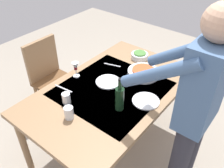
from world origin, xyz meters
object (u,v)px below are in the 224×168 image
(dining_table, at_px, (112,94))
(side_bowl_salad, at_px, (140,55))
(wine_glass_left, at_px, (75,67))
(person_server, at_px, (195,110))
(water_cup_near_left, at_px, (69,113))
(water_cup_near_right, at_px, (66,98))
(wine_bottle, at_px, (120,98))
(serving_bowl_pasta, at_px, (143,72))
(dinner_plate_far, at_px, (108,82))
(dinner_plate_near, at_px, (146,101))
(chair_near, at_px, (50,74))

(dining_table, relative_size, side_bowl_salad, 8.92)
(side_bowl_salad, bearing_deg, wine_glass_left, -23.58)
(wine_glass_left, bearing_deg, person_server, 90.00)
(water_cup_near_left, relative_size, water_cup_near_right, 1.12)
(wine_bottle, bearing_deg, water_cup_near_right, -61.08)
(wine_bottle, bearing_deg, dining_table, -128.79)
(person_server, xyz_separation_m, serving_bowl_pasta, (-0.41, -0.65, -0.19))
(water_cup_near_right, relative_size, dinner_plate_far, 0.40)
(water_cup_near_right, height_order, dinner_plate_near, water_cup_near_right)
(dinner_plate_far, bearing_deg, wine_bottle, 53.51)
(dining_table, distance_m, dinner_plate_far, 0.13)
(water_cup_near_left, bearing_deg, person_server, 118.79)
(side_bowl_salad, bearing_deg, wine_bottle, 21.99)
(person_server, height_order, water_cup_near_left, person_server)
(person_server, relative_size, side_bowl_salad, 9.38)
(dinner_plate_near, bearing_deg, water_cup_near_left, -34.25)
(dining_table, bearing_deg, water_cup_near_left, -3.31)
(dining_table, distance_m, water_cup_near_right, 0.44)
(person_server, xyz_separation_m, wine_bottle, (0.11, -0.54, -0.11))
(wine_bottle, bearing_deg, water_cup_near_left, -36.45)
(serving_bowl_pasta, xyz_separation_m, dinner_plate_far, (0.30, -0.19, -0.03))
(side_bowl_salad, distance_m, dinner_plate_far, 0.55)
(chair_near, height_order, dinner_plate_near, chair_near)
(side_bowl_salad, relative_size, dinner_plate_near, 0.78)
(wine_glass_left, height_order, dinner_plate_far, wine_glass_left)
(person_server, distance_m, water_cup_near_right, 1.00)
(serving_bowl_pasta, relative_size, side_bowl_salad, 1.67)
(chair_near, relative_size, wine_bottle, 3.07)
(water_cup_near_left, relative_size, dinner_plate_near, 0.45)
(wine_bottle, relative_size, serving_bowl_pasta, 0.99)
(dinner_plate_far, bearing_deg, dinner_plate_near, 88.14)
(water_cup_near_left, height_order, dinner_plate_near, water_cup_near_left)
(dinner_plate_near, height_order, dinner_plate_far, same)
(dinner_plate_far, bearing_deg, dining_table, 59.68)
(chair_near, xyz_separation_m, person_server, (0.04, 1.63, 0.43))
(side_bowl_salad, height_order, dinner_plate_near, side_bowl_salad)
(water_cup_near_left, bearing_deg, wine_bottle, 143.55)
(dining_table, distance_m, chair_near, 0.89)
(chair_near, relative_size, wine_glass_left, 6.03)
(person_server, bearing_deg, wine_glass_left, -90.00)
(water_cup_near_right, height_order, dinner_plate_far, water_cup_near_right)
(chair_near, bearing_deg, serving_bowl_pasta, 110.75)
(dining_table, relative_size, water_cup_near_right, 17.28)
(dinner_plate_near, bearing_deg, wine_glass_left, -82.16)
(water_cup_near_right, height_order, serving_bowl_pasta, water_cup_near_right)
(dining_table, height_order, wine_bottle, wine_bottle)
(dining_table, relative_size, dinner_plate_far, 6.98)
(serving_bowl_pasta, height_order, dinner_plate_far, serving_bowl_pasta)
(dinner_plate_far, bearing_deg, serving_bowl_pasta, 147.09)
(dinner_plate_far, bearing_deg, water_cup_near_left, 6.17)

